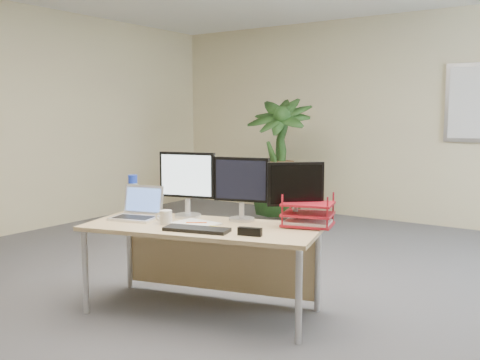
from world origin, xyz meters
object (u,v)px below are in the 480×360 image
Objects in this scene: desk at (207,240)px; monitor_right at (242,184)px; monitor_left at (187,180)px; laptop at (138,210)px; floor_plant at (278,167)px.

desk is 0.48m from monitor_right.
monitor_right is at bearing 16.12° from monitor_left.
laptop is (-0.28, -0.24, -0.22)m from monitor_left.
monitor_left is (-0.26, 0.10, 0.41)m from desk.
monitor_right reaches higher than laptop.
monitor_left reaches higher than desk.
desk is 3.05m from floor_plant.
desk is at bearing -126.01° from monitor_right.
floor_plant is (-1.07, 2.84, 0.25)m from desk.
monitor_left is at bearing -73.44° from floor_plant.
monitor_left reaches higher than monitor_right.
monitor_left is 0.44m from laptop.
floor_plant reaches higher than laptop.
desk is at bearing 15.05° from laptop.
floor_plant is at bearing 115.15° from monitor_right.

